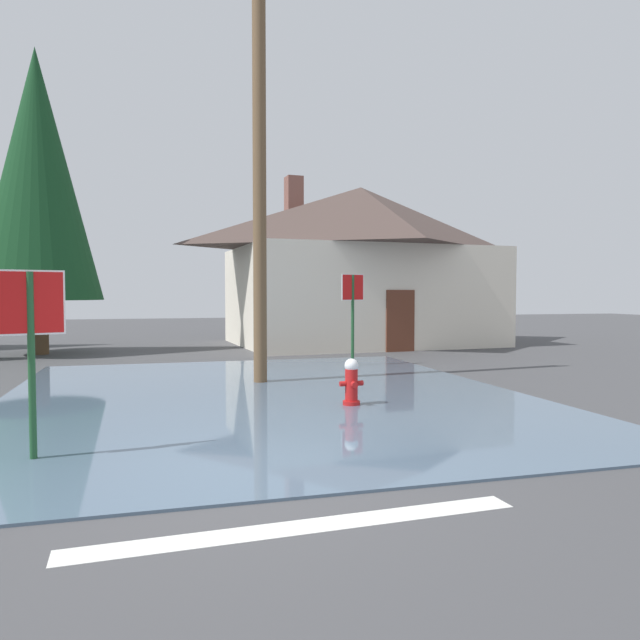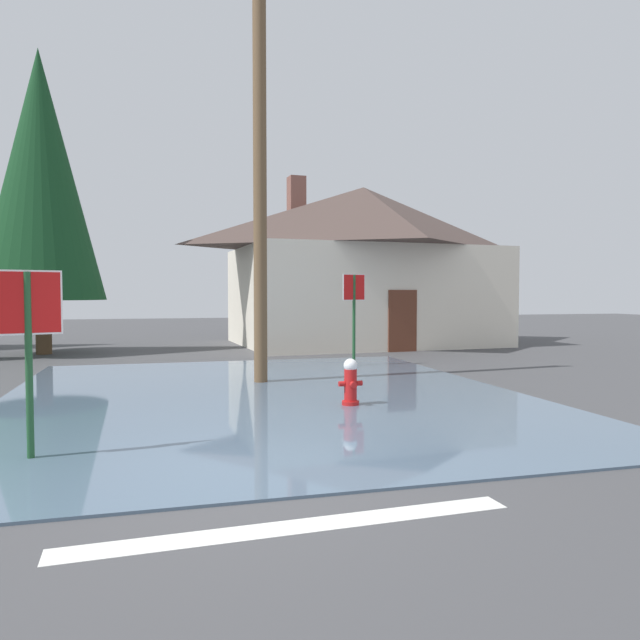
{
  "view_description": "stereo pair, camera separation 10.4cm",
  "coord_description": "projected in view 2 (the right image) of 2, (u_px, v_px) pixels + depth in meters",
  "views": [
    {
      "loc": [
        -0.99,
        -6.07,
        1.9
      ],
      "look_at": [
        2.12,
        5.11,
        1.37
      ],
      "focal_mm": 33.41,
      "sensor_mm": 36.0,
      "label": 1
    },
    {
      "loc": [
        -0.89,
        -6.1,
        1.9
      ],
      "look_at": [
        2.12,
        5.11,
        1.37
      ],
      "focal_mm": 33.41,
      "sensor_mm": 36.0,
      "label": 2
    }
  ],
  "objects": [
    {
      "name": "utility_pole",
      "position": [
        260.0,
        141.0,
        12.31
      ],
      "size": [
        1.6,
        0.28,
        9.71
      ],
      "color": "brown",
      "rests_on": "ground"
    },
    {
      "name": "fire_hydrant",
      "position": [
        351.0,
        383.0,
        9.93
      ],
      "size": [
        0.41,
        0.35,
        0.81
      ],
      "color": "red",
      "rests_on": "ground"
    },
    {
      "name": "flood_puddle",
      "position": [
        265.0,
        395.0,
        11.0
      ],
      "size": [
        9.27,
        11.12,
        0.03
      ],
      "primitive_type": "cube",
      "color": "#4C6075",
      "rests_on": "ground"
    },
    {
      "name": "ground_plane",
      "position": [
        251.0,
        480.0,
        6.21
      ],
      "size": [
        80.0,
        80.0,
        0.1
      ],
      "primitive_type": "cube",
      "color": "#424244"
    },
    {
      "name": "lane_stop_bar",
      "position": [
        296.0,
        527.0,
        4.82
      ],
      "size": [
        3.8,
        0.47,
        0.01
      ],
      "primitive_type": "cube",
      "rotation": [
        0.0,
        0.0,
        0.05
      ],
      "color": "silver",
      "rests_on": "ground"
    },
    {
      "name": "stop_sign_far",
      "position": [
        354.0,
        301.0,
        15.26
      ],
      "size": [
        0.66,
        0.21,
        2.39
      ],
      "color": "#1E4C28",
      "rests_on": "ground"
    },
    {
      "name": "house",
      "position": [
        363.0,
        263.0,
        22.17
      ],
      "size": [
        10.17,
        7.61,
        6.28
      ],
      "color": "silver",
      "rests_on": "ground"
    },
    {
      "name": "pine_tree_short_left",
      "position": [
        40.0,
        175.0,
        18.28
      ],
      "size": [
        3.75,
        3.75,
        9.38
      ],
      "color": "#4C3823",
      "rests_on": "ground"
    },
    {
      "name": "stop_sign_near",
      "position": [
        28.0,
        325.0,
        6.67
      ],
      "size": [
        0.7,
        0.22,
        2.16
      ],
      "color": "#1E4C28",
      "rests_on": "ground"
    }
  ]
}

